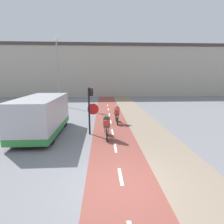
{
  "coord_description": "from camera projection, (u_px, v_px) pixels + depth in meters",
  "views": [
    {
      "loc": [
        -0.61,
        -5.09,
        3.55
      ],
      "look_at": [
        0.0,
        6.05,
        1.2
      ],
      "focal_mm": 28.0,
      "sensor_mm": 36.0,
      "label": 1
    }
  ],
  "objects": [
    {
      "name": "sidewalk_strip",
      "position": [
        194.0,
        182.0,
        5.87
      ],
      "size": [
        2.4,
        60.0,
        0.05
      ],
      "color": "gray",
      "rests_on": "ground_plane"
    },
    {
      "name": "cyclist_near",
      "position": [
        107.0,
        127.0,
        9.89
      ],
      "size": [
        0.46,
        1.63,
        1.44
      ],
      "color": "black",
      "rests_on": "ground_plane"
    },
    {
      "name": "building_row_background",
      "position": [
        106.0,
        71.0,
        30.85
      ],
      "size": [
        60.0,
        5.2,
        8.65
      ],
      "color": "#B2A899",
      "rests_on": "ground_plane"
    },
    {
      "name": "cyclist_far",
      "position": [
        117.0,
        114.0,
        13.02
      ],
      "size": [
        0.46,
        1.59,
        1.41
      ],
      "color": "black",
      "rests_on": "ground_plane"
    },
    {
      "name": "ground_plane",
      "position": [
        122.0,
        185.0,
        5.74
      ],
      "size": [
        120.0,
        120.0,
        0.0
      ],
      "primitive_type": "plane",
      "color": "gray"
    },
    {
      "name": "traffic_light_pole",
      "position": [
        91.0,
        106.0,
        10.39
      ],
      "size": [
        0.67,
        0.25,
        2.86
      ],
      "color": "black",
      "rests_on": "ground_plane"
    },
    {
      "name": "bike_lane",
      "position": [
        122.0,
        185.0,
        5.75
      ],
      "size": [
        2.44,
        60.0,
        0.02
      ],
      "color": "brown",
      "rests_on": "ground_plane"
    },
    {
      "name": "van",
      "position": [
        42.0,
        116.0,
        10.54
      ],
      "size": [
        2.18,
        5.16,
        2.29
      ],
      "color": "#B7B7BC",
      "rests_on": "ground_plane"
    },
    {
      "name": "street_lamp_far",
      "position": [
        58.0,
        66.0,
        19.85
      ],
      "size": [
        0.36,
        0.36,
        7.56
      ],
      "color": "gray",
      "rests_on": "ground_plane"
    }
  ]
}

